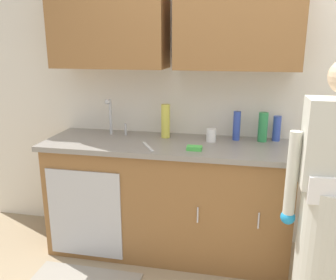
% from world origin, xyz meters
% --- Properties ---
extents(kitchen_wall_with_uppers, '(4.80, 0.44, 2.70)m').
position_xyz_m(kitchen_wall_with_uppers, '(-0.14, 0.99, 1.48)').
color(kitchen_wall_with_uppers, silver).
rests_on(kitchen_wall_with_uppers, ground).
extents(counter_cabinet, '(1.90, 0.62, 0.90)m').
position_xyz_m(counter_cabinet, '(-0.55, 0.70, 0.45)').
color(counter_cabinet, brown).
rests_on(counter_cabinet, ground).
extents(countertop, '(1.96, 0.66, 0.04)m').
position_xyz_m(countertop, '(-0.55, 0.70, 0.92)').
color(countertop, gray).
rests_on(countertop, counter_cabinet).
extents(sink, '(0.50, 0.36, 0.35)m').
position_xyz_m(sink, '(-1.03, 0.71, 0.93)').
color(sink, '#B7BABF').
rests_on(sink, counter_cabinet).
extents(person_at_sink, '(0.55, 0.34, 1.62)m').
position_xyz_m(person_at_sink, '(0.55, 0.15, 0.69)').
color(person_at_sink, white).
rests_on(person_at_sink, ground).
extents(bottle_water_tall, '(0.07, 0.07, 0.28)m').
position_xyz_m(bottle_water_tall, '(-0.60, 0.84, 1.08)').
color(bottle_water_tall, '#D8D14C').
rests_on(bottle_water_tall, countertop).
extents(bottle_water_short, '(0.06, 0.06, 0.20)m').
position_xyz_m(bottle_water_short, '(0.29, 0.92, 1.04)').
color(bottle_water_short, '#334CB2').
rests_on(bottle_water_short, countertop).
extents(bottle_soap, '(0.07, 0.07, 0.23)m').
position_xyz_m(bottle_soap, '(0.18, 0.88, 1.06)').
color(bottle_soap, '#2D8C4C').
rests_on(bottle_soap, countertop).
extents(bottle_cleaner_spray, '(0.06, 0.06, 0.23)m').
position_xyz_m(bottle_cleaner_spray, '(-0.02, 0.88, 1.06)').
color(bottle_cleaner_spray, '#334CB2').
rests_on(bottle_cleaner_spray, countertop).
extents(cup_by_sink, '(0.08, 0.08, 0.10)m').
position_xyz_m(cup_by_sink, '(-0.22, 0.79, 0.99)').
color(cup_by_sink, white).
rests_on(cup_by_sink, countertop).
extents(knife_on_counter, '(0.14, 0.22, 0.01)m').
position_xyz_m(knife_on_counter, '(-0.67, 0.54, 0.94)').
color(knife_on_counter, silver).
rests_on(knife_on_counter, countertop).
extents(sponge, '(0.11, 0.07, 0.03)m').
position_xyz_m(sponge, '(-0.32, 0.53, 0.96)').
color(sponge, '#4CBF4C').
rests_on(sponge, countertop).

